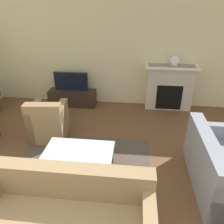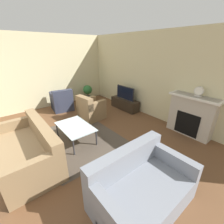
% 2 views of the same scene
% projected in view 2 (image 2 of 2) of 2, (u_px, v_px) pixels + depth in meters
% --- Properties ---
extents(wall_back, '(8.76, 0.06, 2.70)m').
position_uv_depth(wall_back, '(148.00, 76.00, 5.00)').
color(wall_back, beige).
rests_on(wall_back, ground_plane).
extents(wall_left, '(0.06, 7.78, 2.70)m').
position_uv_depth(wall_left, '(46.00, 72.00, 5.67)').
color(wall_left, beige).
rests_on(wall_left, ground_plane).
extents(area_rug, '(2.26, 1.88, 0.00)m').
position_uv_depth(area_rug, '(80.00, 139.00, 3.95)').
color(area_rug, '#4C4238').
rests_on(area_rug, ground_plane).
extents(fireplace, '(1.23, 0.40, 1.10)m').
position_uv_depth(fireplace, '(191.00, 115.00, 3.98)').
color(fireplace, '#BCB2A3').
rests_on(fireplace, ground_plane).
extents(tv_stand, '(1.20, 0.39, 0.40)m').
position_uv_depth(tv_stand, '(125.00, 104.00, 5.81)').
color(tv_stand, '#2D2319').
rests_on(tv_stand, ground_plane).
extents(tv, '(0.86, 0.06, 0.48)m').
position_uv_depth(tv, '(125.00, 93.00, 5.63)').
color(tv, '#232328').
rests_on(tv, tv_stand).
extents(couch_sectional, '(1.91, 0.94, 0.82)m').
position_uv_depth(couch_sectional, '(29.00, 151.00, 3.05)').
color(couch_sectional, '#8C704C').
rests_on(couch_sectional, ground_plane).
extents(couch_loveseat, '(0.94, 1.48, 0.82)m').
position_uv_depth(couch_loveseat, '(140.00, 188.00, 2.24)').
color(couch_loveseat, gray).
rests_on(couch_loveseat, ground_plane).
extents(armchair_by_window, '(0.85, 0.79, 0.82)m').
position_uv_depth(armchair_by_window, '(62.00, 102.00, 5.70)').
color(armchair_by_window, '#33384C').
rests_on(armchair_by_window, ground_plane).
extents(armchair_accent, '(0.74, 0.80, 0.82)m').
position_uv_depth(armchair_accent, '(91.00, 110.00, 4.95)').
color(armchair_accent, '#8C704C').
rests_on(armchair_accent, ground_plane).
extents(coffee_table, '(1.06, 0.68, 0.42)m').
position_uv_depth(coffee_table, '(75.00, 127.00, 3.75)').
color(coffee_table, '#333338').
rests_on(coffee_table, ground_plane).
extents(potted_plant, '(0.40, 0.40, 0.68)m').
position_uv_depth(potted_plant, '(88.00, 91.00, 6.67)').
color(potted_plant, '#47474C').
rests_on(potted_plant, ground_plane).
extents(mantel_clock, '(0.22, 0.07, 0.25)m').
position_uv_depth(mantel_clock, '(199.00, 91.00, 3.69)').
color(mantel_clock, beige).
rests_on(mantel_clock, fireplace).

